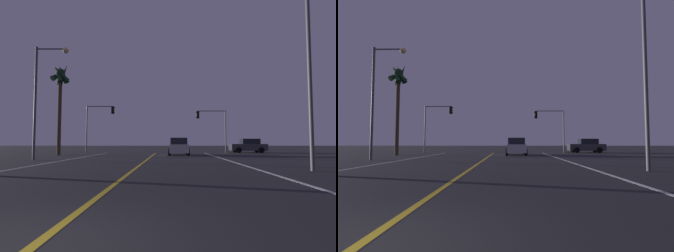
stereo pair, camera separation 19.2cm
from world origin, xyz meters
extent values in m
cube|color=silver|center=(5.73, 11.23, 0.00)|extent=(0.16, 34.46, 0.01)
cube|color=silver|center=(-5.73, 11.23, 0.00)|extent=(0.16, 34.46, 0.01)
cube|color=gold|center=(0.00, 11.23, 0.00)|extent=(0.16, 34.46, 0.01)
cylinder|color=black|center=(1.62, 24.88, 0.34)|extent=(0.22, 0.68, 0.68)
cylinder|color=black|center=(3.42, 24.88, 0.34)|extent=(0.22, 0.68, 0.68)
cylinder|color=black|center=(1.62, 22.18, 0.34)|extent=(0.22, 0.68, 0.68)
cylinder|color=black|center=(3.42, 22.18, 0.34)|extent=(0.22, 0.68, 0.68)
cube|color=#B7BABF|center=(2.52, 23.53, 0.66)|extent=(1.80, 4.30, 0.80)
cube|color=black|center=(2.52, 23.28, 1.38)|extent=(1.60, 2.10, 0.64)
cube|color=red|center=(1.92, 21.43, 0.76)|extent=(0.24, 0.08, 0.16)
cube|color=red|center=(3.12, 21.43, 0.76)|extent=(0.24, 0.08, 0.16)
cylinder|color=black|center=(9.86, 28.85, 0.34)|extent=(0.68, 0.22, 0.68)
cylinder|color=black|center=(9.86, 30.65, 0.34)|extent=(0.68, 0.22, 0.68)
cylinder|color=black|center=(12.56, 28.85, 0.34)|extent=(0.68, 0.22, 0.68)
cylinder|color=black|center=(12.56, 30.65, 0.34)|extent=(0.68, 0.22, 0.68)
cube|color=#38383D|center=(11.21, 29.75, 0.66)|extent=(4.30, 1.80, 0.80)
cube|color=black|center=(11.46, 29.75, 1.38)|extent=(2.10, 1.60, 0.64)
cube|color=red|center=(13.31, 29.15, 0.76)|extent=(0.08, 0.24, 0.16)
cube|color=red|center=(13.31, 30.35, 0.76)|extent=(0.08, 0.24, 0.16)
cylinder|color=#4C4C51|center=(8.35, 28.96, 2.54)|extent=(0.14, 0.14, 5.08)
cylinder|color=#4C4C51|center=(6.70, 28.96, 5.03)|extent=(3.29, 0.10, 0.10)
cube|color=black|center=(5.05, 28.96, 4.58)|extent=(0.28, 0.36, 0.90)
sphere|color=#3A0605|center=(4.89, 28.96, 4.88)|extent=(0.20, 0.20, 0.20)
sphere|color=orange|center=(4.89, 28.96, 4.58)|extent=(0.20, 0.20, 0.20)
sphere|color=#063816|center=(4.89, 28.96, 4.28)|extent=(0.20, 0.20, 0.20)
cylinder|color=#4C4C51|center=(-8.35, 28.96, 2.82)|extent=(0.14, 0.14, 5.64)
cylinder|color=#4C4C51|center=(-6.79, 28.96, 5.59)|extent=(3.11, 0.10, 0.10)
cube|color=black|center=(-5.23, 28.96, 5.14)|extent=(0.28, 0.36, 0.90)
sphere|color=#3A0605|center=(-5.07, 28.96, 5.44)|extent=(0.20, 0.20, 0.20)
sphere|color=orange|center=(-5.07, 28.96, 5.14)|extent=(0.20, 0.20, 0.20)
sphere|color=#063816|center=(-5.07, 28.96, 4.84)|extent=(0.20, 0.20, 0.20)
cylinder|color=#4C4C51|center=(7.94, 8.87, 4.37)|extent=(0.18, 0.18, 8.74)
cylinder|color=#4C4C51|center=(-7.94, 15.80, 4.06)|extent=(0.18, 0.18, 8.13)
cylinder|color=#4C4C51|center=(-6.89, 15.80, 7.98)|extent=(2.09, 0.10, 0.10)
sphere|color=#F9D88C|center=(-5.84, 15.80, 7.88)|extent=(0.44, 0.44, 0.44)
cylinder|color=#473826|center=(-9.15, 22.91, 3.93)|extent=(0.36, 0.36, 7.85)
sphere|color=#19381E|center=(-9.15, 22.91, 8.10)|extent=(0.90, 0.90, 0.90)
cone|color=#19381E|center=(-8.86, 22.83, 7.95)|extent=(0.97, 1.72, 1.70)
cone|color=#19381E|center=(-8.98, 23.16, 7.95)|extent=(1.71, 1.42, 2.13)
cone|color=#19381E|center=(-9.42, 23.04, 7.95)|extent=(1.23, 1.77, 1.47)
cone|color=#19381E|center=(-9.33, 22.67, 7.95)|extent=(1.58, 1.39, 1.98)
cone|color=#19381E|center=(-8.99, 22.65, 7.95)|extent=(1.69, 1.34, 1.71)
camera|label=1|loc=(1.65, -2.96, 1.26)|focal=28.51mm
camera|label=2|loc=(1.84, -2.96, 1.26)|focal=28.51mm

